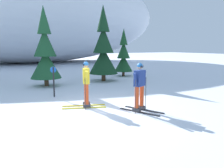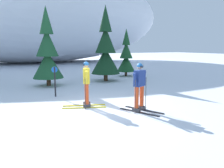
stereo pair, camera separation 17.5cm
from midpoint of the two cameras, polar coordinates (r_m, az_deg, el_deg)
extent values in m
plane|color=white|center=(8.56, -2.71, -6.36)|extent=(120.00, 120.00, 0.00)
cube|color=black|center=(8.50, 8.60, -6.47)|extent=(0.76, 1.50, 0.03)
cube|color=black|center=(8.20, 7.35, -7.03)|extent=(0.76, 1.50, 0.03)
cube|color=#38383D|center=(8.53, 8.02, -5.88)|extent=(0.24, 0.31, 0.12)
cube|color=#38383D|center=(8.23, 6.77, -6.42)|extent=(0.24, 0.31, 0.12)
cylinder|color=#DB471E|center=(8.42, 8.09, -2.95)|extent=(0.15, 0.15, 0.77)
cylinder|color=#DB471E|center=(8.12, 6.83, -3.39)|extent=(0.15, 0.15, 0.77)
cube|color=navy|center=(8.15, 7.57, 1.44)|extent=(0.51, 0.41, 0.57)
cylinder|color=navy|center=(8.39, 8.52, 1.25)|extent=(0.29, 0.21, 0.58)
cylinder|color=navy|center=(7.92, 6.55, 0.81)|extent=(0.29, 0.21, 0.58)
sphere|color=tan|center=(8.10, 7.64, 4.32)|extent=(0.19, 0.19, 0.19)
sphere|color=#2366B2|center=(8.10, 7.64, 4.53)|extent=(0.21, 0.21, 0.21)
cube|color=black|center=(8.06, 8.13, 4.35)|extent=(0.15, 0.10, 0.07)
cylinder|color=#2D2D33|center=(8.54, 9.08, -2.35)|extent=(0.02, 0.02, 1.21)
cylinder|color=#2D2D33|center=(8.66, 8.99, -5.86)|extent=(0.07, 0.07, 0.01)
cylinder|color=#2D2D33|center=(7.92, 6.50, -3.22)|extent=(0.02, 0.02, 1.21)
cylinder|color=#2D2D33|center=(8.06, 6.43, -6.99)|extent=(0.07, 0.07, 0.01)
cube|color=gold|center=(8.77, -6.40, -5.93)|extent=(1.61, 0.64, 0.03)
cube|color=gold|center=(9.11, -6.47, -5.33)|extent=(1.61, 0.64, 0.03)
cube|color=#38383D|center=(8.75, -5.75, -5.44)|extent=(0.31, 0.22, 0.12)
cube|color=#38383D|center=(9.09, -5.85, -4.86)|extent=(0.31, 0.22, 0.12)
cylinder|color=#DB471E|center=(8.64, -5.80, -2.55)|extent=(0.15, 0.15, 0.78)
cylinder|color=#DB471E|center=(8.99, -5.90, -2.08)|extent=(0.15, 0.15, 0.78)
cube|color=yellow|center=(8.71, -5.93, 2.06)|extent=(0.37, 0.50, 0.58)
cylinder|color=yellow|center=(8.44, -5.84, 1.44)|extent=(0.18, 0.29, 0.58)
cylinder|color=yellow|center=(8.99, -5.99, 1.93)|extent=(0.18, 0.29, 0.58)
sphere|color=tan|center=(8.66, -5.97, 4.78)|extent=(0.19, 0.19, 0.19)
sphere|color=#2366B2|center=(8.66, -5.98, 4.98)|extent=(0.21, 0.21, 0.21)
cube|color=black|center=(8.66, -6.51, 4.83)|extent=(0.08, 0.15, 0.07)
cylinder|color=#2D2D33|center=(8.45, -6.16, -2.42)|extent=(0.02, 0.02, 1.20)
cylinder|color=#2D2D33|center=(8.57, -6.10, -5.96)|extent=(0.07, 0.07, 0.01)
cylinder|color=#2D2D33|center=(9.16, -6.33, -1.48)|extent=(0.02, 0.02, 1.20)
cylinder|color=#2D2D33|center=(9.28, -6.27, -4.76)|extent=(0.07, 0.07, 0.01)
cylinder|color=#47301E|center=(14.03, -15.31, 0.87)|extent=(0.25, 0.25, 0.63)
cone|color=#1E512D|center=(13.93, -15.48, 4.76)|extent=(1.79, 1.79, 1.61)
cone|color=#1E512D|center=(13.89, -15.72, 10.05)|extent=(1.29, 1.29, 1.61)
cone|color=#1E512D|center=(13.97, -15.97, 15.32)|extent=(0.79, 0.79, 1.61)
cylinder|color=#47301E|center=(15.44, -1.27, 2.06)|extent=(0.27, 0.27, 0.68)
cone|color=#14381E|center=(15.34, -1.28, 5.89)|extent=(1.94, 1.94, 1.73)
cone|color=#14381E|center=(15.31, -1.30, 11.08)|extent=(1.39, 1.39, 1.73)
cone|color=#14381E|center=(15.41, -1.32, 16.24)|extent=(0.85, 0.85, 1.73)
cylinder|color=#47301E|center=(18.00, 3.81, 2.83)|extent=(0.20, 0.20, 0.50)
cone|color=#194723|center=(17.93, 3.84, 5.25)|extent=(1.43, 1.43, 1.28)
cone|color=#194723|center=(17.88, 3.87, 8.52)|extent=(1.03, 1.03, 1.28)
cone|color=#194723|center=(17.89, 3.91, 11.80)|extent=(0.63, 0.63, 1.28)
ellipsoid|color=white|center=(34.86, -18.59, 16.22)|extent=(37.65, 21.94, 13.40)
cylinder|color=black|center=(10.82, -13.71, 0.51)|extent=(0.07, 0.07, 1.39)
cylinder|color=blue|center=(10.75, -13.83, 3.54)|extent=(0.28, 0.02, 0.28)
camera|label=1|loc=(0.09, -89.40, 0.10)|focal=36.31mm
camera|label=2|loc=(0.09, 90.60, -0.10)|focal=36.31mm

